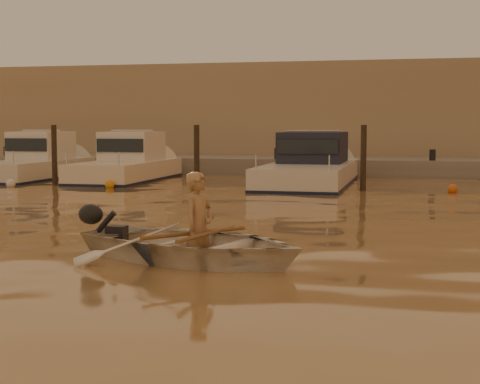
% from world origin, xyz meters
% --- Properties ---
extents(ground_plane, '(160.00, 160.00, 0.00)m').
position_xyz_m(ground_plane, '(0.00, 0.00, 0.00)').
color(ground_plane, '#94623B').
rests_on(ground_plane, ground).
extents(dinghy, '(4.21, 3.57, 0.74)m').
position_xyz_m(dinghy, '(-1.85, 1.37, 0.25)').
color(dinghy, white).
rests_on(dinghy, ground_plane).
extents(person, '(0.55, 0.68, 1.61)m').
position_xyz_m(person, '(-1.76, 1.33, 0.51)').
color(person, '#A47D52').
rests_on(person, dinghy).
extents(outboard_motor, '(0.98, 0.67, 0.70)m').
position_xyz_m(outboard_motor, '(-3.27, 1.85, 0.28)').
color(outboard_motor, black).
rests_on(outboard_motor, dinghy).
extents(oar_port, '(0.30, 2.09, 0.13)m').
position_xyz_m(oar_port, '(-1.62, 1.29, 0.42)').
color(oar_port, brown).
rests_on(oar_port, dinghy).
extents(oar_starboard, '(1.06, 1.87, 0.13)m').
position_xyz_m(oar_starboard, '(-1.81, 1.35, 0.42)').
color(oar_starboard, brown).
rests_on(oar_starboard, dinghy).
extents(moored_boat_0, '(2.17, 6.93, 1.75)m').
position_xyz_m(moored_boat_0, '(-12.48, 16.00, 0.62)').
color(moored_boat_0, silver).
rests_on(moored_boat_0, ground_plane).
extents(moored_boat_1, '(2.28, 6.78, 1.75)m').
position_xyz_m(moored_boat_1, '(-8.82, 16.00, 0.62)').
color(moored_boat_1, '#EFE0C8').
rests_on(moored_boat_1, ground_plane).
extents(moored_boat_2, '(2.68, 8.84, 1.75)m').
position_xyz_m(moored_boat_2, '(-2.13, 16.00, 0.62)').
color(moored_boat_2, silver).
rests_on(moored_boat_2, ground_plane).
extents(piling_0, '(0.18, 0.18, 2.20)m').
position_xyz_m(piling_0, '(-10.50, 13.80, 0.90)').
color(piling_0, '#2D2319').
rests_on(piling_0, ground_plane).
extents(piling_1, '(0.18, 0.18, 2.20)m').
position_xyz_m(piling_1, '(-5.50, 13.80, 0.90)').
color(piling_1, '#2D2319').
rests_on(piling_1, ground_plane).
extents(piling_2, '(0.18, 0.18, 2.20)m').
position_xyz_m(piling_2, '(-0.20, 13.80, 0.90)').
color(piling_2, '#2D2319').
rests_on(piling_2, ground_plane).
extents(fender_a, '(0.30, 0.30, 0.30)m').
position_xyz_m(fender_a, '(-11.40, 12.51, 0.10)').
color(fender_a, silver).
rests_on(fender_a, ground_plane).
extents(fender_b, '(0.30, 0.30, 0.30)m').
position_xyz_m(fender_b, '(-8.12, 12.87, 0.10)').
color(fender_b, orange).
rests_on(fender_b, ground_plane).
extents(fender_c, '(0.30, 0.30, 0.30)m').
position_xyz_m(fender_c, '(-1.87, 13.01, 0.10)').
color(fender_c, silver).
rests_on(fender_c, ground_plane).
extents(fender_d, '(0.30, 0.30, 0.30)m').
position_xyz_m(fender_d, '(2.43, 13.70, 0.10)').
color(fender_d, '#CB5717').
rests_on(fender_d, ground_plane).
extents(quay, '(52.00, 4.00, 1.00)m').
position_xyz_m(quay, '(0.00, 21.50, 0.15)').
color(quay, gray).
rests_on(quay, ground_plane).
extents(waterfront_building, '(46.00, 7.00, 4.80)m').
position_xyz_m(waterfront_building, '(0.00, 27.00, 2.40)').
color(waterfront_building, '#9E8466').
rests_on(waterfront_building, quay).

